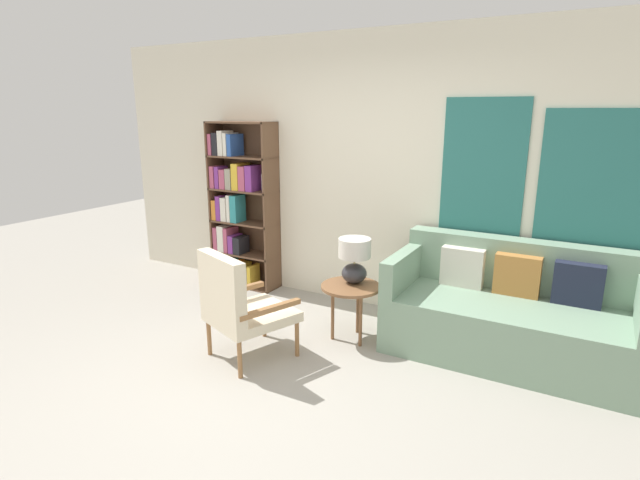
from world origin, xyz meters
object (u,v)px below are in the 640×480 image
armchair (238,303)px  table_lamp (354,258)px  couch (511,315)px  side_table (351,291)px  bookshelf (238,209)px

armchair → table_lamp: bearing=54.9°
armchair → table_lamp: armchair is taller
couch → side_table: 1.33m
side_table → table_lamp: size_ratio=1.29×
couch → table_lamp: (-1.27, -0.32, 0.38)m
bookshelf → armchair: size_ratio=2.04×
table_lamp → side_table: bearing=-85.3°
armchair → couch: 2.21m
couch → table_lamp: couch is taller
bookshelf → couch: bookshelf is taller
bookshelf → armchair: bookshelf is taller
table_lamp → couch: bearing=14.4°
couch → side_table: size_ratio=3.71×
armchair → side_table: 0.99m
side_table → bookshelf: bearing=158.6°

